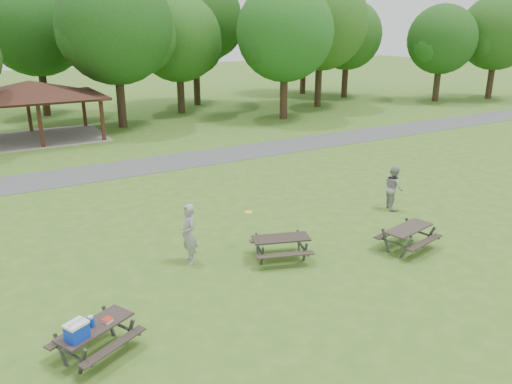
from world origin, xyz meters
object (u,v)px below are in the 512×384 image
object	(u,v)px
picnic_table_middle	(281,243)
picnic_table_near	(90,331)
frisbee_thrower	(189,234)
frisbee_catcher	(394,188)

from	to	relation	value
picnic_table_middle	picnic_table_near	bearing A→B (deg)	-162.17
picnic_table_middle	frisbee_thrower	size ratio (longest dim) A/B	1.12
picnic_table_near	frisbee_catcher	xyz separation A→B (m)	(12.84, 3.65, 0.20)
frisbee_thrower	frisbee_catcher	xyz separation A→B (m)	(9.05, 0.33, -0.08)
picnic_table_middle	frisbee_thrower	world-z (taller)	frisbee_thrower
frisbee_catcher	picnic_table_near	bearing A→B (deg)	127.83
picnic_table_near	frisbee_thrower	bearing A→B (deg)	41.16
frisbee_thrower	frisbee_catcher	size ratio (longest dim) A/B	1.09
frisbee_catcher	picnic_table_middle	bearing A→B (deg)	125.83
picnic_table_middle	frisbee_catcher	bearing A→B (deg)	13.86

